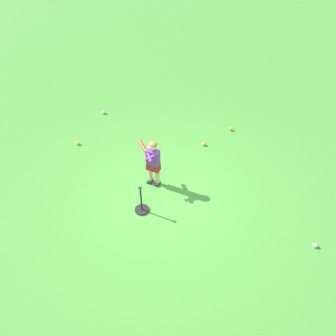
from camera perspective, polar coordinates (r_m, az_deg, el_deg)
The scene contains 8 objects.
ground_plane at distance 6.30m, azimuth -0.86°, elevation -4.99°, with size 40.00×40.00×0.00m, color #479338.
child_batter at distance 6.12m, azimuth -2.92°, elevation 1.61°, with size 0.57×0.49×1.08m.
play_ball_far_left at distance 7.86m, azimuth -16.60°, elevation 4.47°, with size 0.09×0.09×0.09m, color yellow.
play_ball_behind_batter at distance 8.90m, azimuth -12.01°, elevation 10.21°, with size 0.10×0.10×0.10m, color white.
play_ball_center_lawn at distance 7.56m, azimuth 6.71°, elevation 4.55°, with size 0.10×0.10×0.10m, color yellow.
play_ball_far_right at distance 8.20m, azimuth 11.64°, elevation 7.22°, with size 0.09×0.09×0.09m, color yellow.
play_ball_midfield at distance 6.07m, azimuth 25.89°, elevation -12.93°, with size 0.08×0.08×0.08m, color white.
batting_tee at distance 5.97m, azimuth -4.95°, elevation -7.23°, with size 0.28×0.28×0.62m.
Camera 1 is at (4.27, 0.53, 4.60)m, focal length 32.50 mm.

